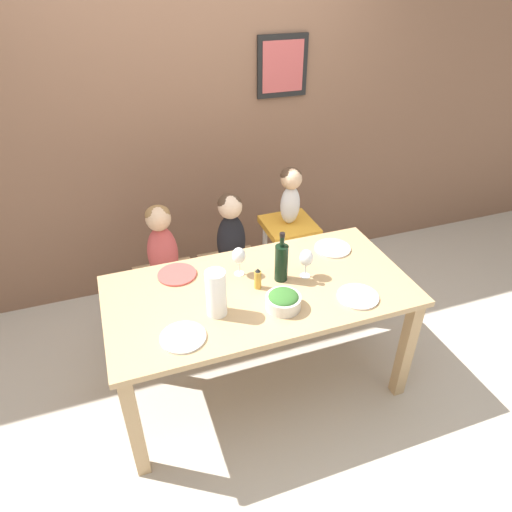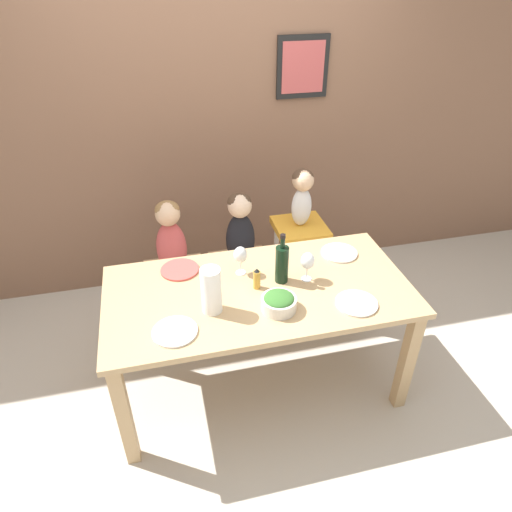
% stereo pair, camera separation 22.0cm
% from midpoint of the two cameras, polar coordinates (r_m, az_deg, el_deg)
% --- Properties ---
extents(ground_plane, '(14.00, 14.00, 0.00)m').
position_cam_midpoint_polar(ground_plane, '(3.10, 2.40, -15.42)').
color(ground_plane, '#BCB2A3').
extents(wall_back, '(10.00, 0.09, 2.70)m').
position_cam_midpoint_polar(wall_back, '(3.48, -3.20, 17.07)').
color(wall_back, brown).
rests_on(wall_back, ground_plane).
extents(dining_table, '(1.72, 0.86, 0.76)m').
position_cam_midpoint_polar(dining_table, '(2.63, 2.73, -5.91)').
color(dining_table, tan).
rests_on(dining_table, ground_plane).
extents(chair_far_left, '(0.42, 0.43, 0.47)m').
position_cam_midpoint_polar(chair_far_left, '(3.27, -8.12, -3.16)').
color(chair_far_left, silver).
rests_on(chair_far_left, ground_plane).
extents(chair_far_center, '(0.42, 0.43, 0.47)m').
position_cam_midpoint_polar(chair_far_center, '(3.33, 0.02, -2.04)').
color(chair_far_center, silver).
rests_on(chair_far_center, ground_plane).
extents(chair_right_highchair, '(0.36, 0.36, 0.73)m').
position_cam_midpoint_polar(chair_right_highchair, '(3.34, 7.31, 1.52)').
color(chair_right_highchair, silver).
rests_on(chair_right_highchair, ground_plane).
extents(person_child_left, '(0.20, 0.17, 0.55)m').
position_cam_midpoint_polar(person_child_left, '(3.06, -8.67, 2.54)').
color(person_child_left, '#C64C4C').
rests_on(person_child_left, chair_far_left).
extents(person_child_center, '(0.20, 0.17, 0.55)m').
position_cam_midpoint_polar(person_child_center, '(3.13, 0.02, 3.62)').
color(person_child_center, black).
rests_on(person_child_center, chair_far_center).
extents(person_baby_right, '(0.15, 0.15, 0.41)m').
position_cam_midpoint_polar(person_baby_right, '(3.14, 7.83, 7.95)').
color(person_baby_right, silver).
rests_on(person_baby_right, chair_right_highchair).
extents(wine_bottle, '(0.08, 0.08, 0.31)m').
position_cam_midpoint_polar(wine_bottle, '(2.57, 5.71, -0.98)').
color(wine_bottle, black).
rests_on(wine_bottle, dining_table).
extents(paper_towel_roll, '(0.11, 0.11, 0.26)m').
position_cam_midpoint_polar(paper_towel_roll, '(2.35, -2.95, -4.42)').
color(paper_towel_roll, white).
rests_on(paper_towel_roll, dining_table).
extents(wine_glass_near, '(0.08, 0.08, 0.18)m').
position_cam_midpoint_polar(wine_glass_near, '(2.60, 8.90, -0.73)').
color(wine_glass_near, white).
rests_on(wine_glass_near, dining_table).
extents(wine_glass_far, '(0.08, 0.08, 0.18)m').
position_cam_midpoint_polar(wine_glass_far, '(2.62, 0.44, 0.03)').
color(wine_glass_far, white).
rests_on(wine_glass_far, dining_table).
extents(salad_bowl_large, '(0.19, 0.19, 0.10)m').
position_cam_midpoint_polar(salad_bowl_large, '(2.41, 5.50, -5.82)').
color(salad_bowl_large, silver).
rests_on(salad_bowl_large, dining_table).
extents(dinner_plate_front_left, '(0.23, 0.23, 0.01)m').
position_cam_midpoint_polar(dinner_plate_front_left, '(2.31, -7.41, -9.45)').
color(dinner_plate_front_left, silver).
rests_on(dinner_plate_front_left, dining_table).
extents(dinner_plate_back_left, '(0.23, 0.23, 0.01)m').
position_cam_midpoint_polar(dinner_plate_back_left, '(2.73, -7.24, -1.77)').
color(dinner_plate_back_left, '#D14C47').
rests_on(dinner_plate_back_left, dining_table).
extents(dinner_plate_back_right, '(0.23, 0.23, 0.01)m').
position_cam_midpoint_polar(dinner_plate_back_right, '(2.93, 12.48, 0.33)').
color(dinner_plate_back_right, silver).
rests_on(dinner_plate_back_right, dining_table).
extents(dinner_plate_front_right, '(0.23, 0.23, 0.01)m').
position_cam_midpoint_polar(dinner_plate_front_right, '(2.54, 14.91, -5.82)').
color(dinner_plate_front_right, silver).
rests_on(dinner_plate_front_right, dining_table).
extents(condiment_bottle_hot_sauce, '(0.04, 0.04, 0.13)m').
position_cam_midpoint_polar(condiment_bottle_hot_sauce, '(2.54, 2.58, -2.93)').
color(condiment_bottle_hot_sauce, '#BC8E33').
rests_on(condiment_bottle_hot_sauce, dining_table).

